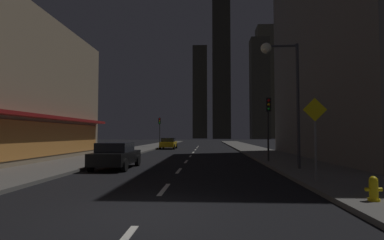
# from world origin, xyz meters

# --- Properties ---
(ground_plane) EXTENTS (78.00, 136.00, 0.10)m
(ground_plane) POSITION_xyz_m (0.00, 32.00, -0.05)
(ground_plane) COLOR black
(sidewalk_right) EXTENTS (4.00, 76.00, 0.15)m
(sidewalk_right) POSITION_xyz_m (7.00, 32.00, 0.07)
(sidewalk_right) COLOR #605E59
(sidewalk_right) RESTS_ON ground
(sidewalk_left) EXTENTS (4.00, 76.00, 0.15)m
(sidewalk_left) POSITION_xyz_m (-7.00, 32.00, 0.07)
(sidewalk_left) COLOR #605E59
(sidewalk_left) RESTS_ON ground
(lane_marking_center) EXTENTS (0.16, 43.80, 0.01)m
(lane_marking_center) POSITION_xyz_m (0.00, 18.80, 0.01)
(lane_marking_center) COLOR silver
(lane_marking_center) RESTS_ON ground
(building_apartment_right) EXTENTS (11.00, 20.00, 19.91)m
(building_apartment_right) POSITION_xyz_m (14.50, 16.00, 9.96)
(building_apartment_right) COLOR slate
(building_apartment_right) RESTS_ON ground
(skyscraper_distant_tall) EXTENTS (6.63, 6.80, 42.76)m
(skyscraper_distant_tall) POSITION_xyz_m (-1.99, 128.82, 21.38)
(skyscraper_distant_tall) COLOR #3D392D
(skyscraper_distant_tall) RESTS_ON ground
(skyscraper_distant_mid) EXTENTS (7.49, 6.58, 62.92)m
(skyscraper_distant_mid) POSITION_xyz_m (7.39, 117.46, 31.46)
(skyscraper_distant_mid) COLOR #2E2C22
(skyscraper_distant_mid) RESTS_ON ground
(skyscraper_distant_short) EXTENTS (7.37, 7.18, 40.99)m
(skyscraper_distant_short) POSITION_xyz_m (22.74, 113.13, 20.49)
(skyscraper_distant_short) COLOR #423E31
(skyscraper_distant_short) RESTS_ON ground
(skyscraper_distant_slender) EXTENTS (8.60, 8.30, 50.72)m
(skyscraper_distant_slender) POSITION_xyz_m (28.17, 126.30, 25.36)
(skyscraper_distant_slender) COLOR #544F3F
(skyscraper_distant_slender) RESTS_ON ground
(car_parked_near) EXTENTS (1.98, 4.24, 1.45)m
(car_parked_near) POSITION_xyz_m (-3.60, 9.17, 0.74)
(car_parked_near) COLOR black
(car_parked_near) RESTS_ON ground
(car_parked_far) EXTENTS (1.98, 4.24, 1.45)m
(car_parked_far) POSITION_xyz_m (-3.60, 31.19, 0.74)
(car_parked_far) COLOR gold
(car_parked_far) RESTS_ON ground
(fire_hydrant_yellow_near) EXTENTS (0.42, 0.30, 0.65)m
(fire_hydrant_yellow_near) POSITION_xyz_m (5.90, 1.08, 0.45)
(fire_hydrant_yellow_near) COLOR yellow
(fire_hydrant_yellow_near) RESTS_ON sidewalk_right
(fire_hydrant_far_left) EXTENTS (0.42, 0.30, 0.65)m
(fire_hydrant_far_left) POSITION_xyz_m (-5.90, 16.63, 0.45)
(fire_hydrant_far_left) COLOR gold
(fire_hydrant_far_left) RESTS_ON sidewalk_left
(traffic_light_near_right) EXTENTS (0.32, 0.48, 4.20)m
(traffic_light_near_right) POSITION_xyz_m (5.50, 12.47, 3.19)
(traffic_light_near_right) COLOR #2D2D2D
(traffic_light_near_right) RESTS_ON sidewalk_right
(traffic_light_far_left) EXTENTS (0.32, 0.48, 4.20)m
(traffic_light_far_left) POSITION_xyz_m (-5.50, 35.57, 3.19)
(traffic_light_far_left) COLOR #2D2D2D
(traffic_light_far_left) RESTS_ON sidewalk_left
(street_lamp_right) EXTENTS (1.96, 0.56, 6.58)m
(street_lamp_right) POSITION_xyz_m (5.38, 8.43, 5.07)
(street_lamp_right) COLOR #38383D
(street_lamp_right) RESTS_ON sidewalk_right
(pedestrian_crossing_sign) EXTENTS (0.91, 0.08, 3.15)m
(pedestrian_crossing_sign) POSITION_xyz_m (5.60, 4.39, 2.02)
(pedestrian_crossing_sign) COLOR slate
(pedestrian_crossing_sign) RESTS_ON sidewalk_right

